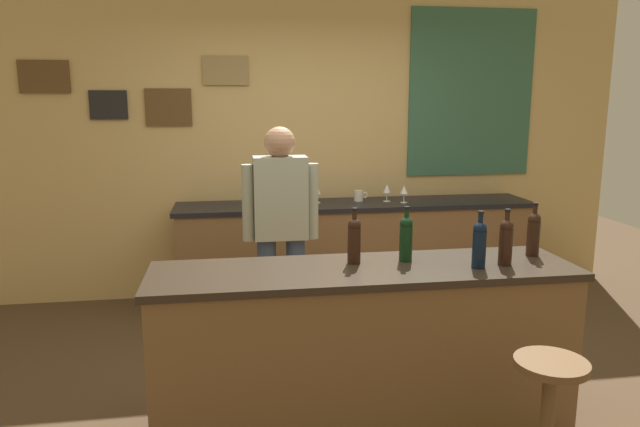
{
  "coord_description": "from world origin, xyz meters",
  "views": [
    {
      "loc": [
        -0.7,
        -3.31,
        1.8
      ],
      "look_at": [
        -0.11,
        0.45,
        1.05
      ],
      "focal_mm": 32.82,
      "sensor_mm": 36.0,
      "label": 1
    }
  ],
  "objects_px": {
    "wine_glass_b": "(317,191)",
    "wine_glass_d": "(404,190)",
    "wine_bottle_c": "(479,243)",
    "bartender": "(281,227)",
    "wine_bottle_a": "(354,239)",
    "wine_bottle_d": "(506,240)",
    "wine_glass_c": "(387,189)",
    "wine_bottle_b": "(406,237)",
    "bar_stool": "(548,407)",
    "wine_bottle_e": "(534,232)",
    "wine_glass_a": "(296,191)",
    "coffee_mug": "(359,196)"
  },
  "relations": [
    {
      "from": "bartender",
      "to": "coffee_mug",
      "type": "xyz_separation_m",
      "value": [
        0.8,
        1.14,
        0.01
      ]
    },
    {
      "from": "bartender",
      "to": "wine_bottle_b",
      "type": "height_order",
      "value": "bartender"
    },
    {
      "from": "bar_stool",
      "to": "wine_glass_c",
      "type": "xyz_separation_m",
      "value": [
        0.02,
        2.79,
        0.55
      ]
    },
    {
      "from": "wine_glass_a",
      "to": "coffee_mug",
      "type": "bearing_deg",
      "value": 4.55
    },
    {
      "from": "wine_glass_d",
      "to": "wine_bottle_c",
      "type": "bearing_deg",
      "value": -96.13
    },
    {
      "from": "wine_bottle_b",
      "to": "wine_bottle_e",
      "type": "relative_size",
      "value": 1.0
    },
    {
      "from": "bartender",
      "to": "wine_bottle_d",
      "type": "height_order",
      "value": "bartender"
    },
    {
      "from": "wine_bottle_b",
      "to": "wine_glass_c",
      "type": "distance_m",
      "value": 2.02
    },
    {
      "from": "wine_bottle_d",
      "to": "wine_bottle_e",
      "type": "bearing_deg",
      "value": 32.22
    },
    {
      "from": "wine_bottle_c",
      "to": "bartender",
      "type": "bearing_deg",
      "value": 131.26
    },
    {
      "from": "bartender",
      "to": "wine_glass_b",
      "type": "bearing_deg",
      "value": 69.19
    },
    {
      "from": "wine_bottle_b",
      "to": "wine_bottle_c",
      "type": "xyz_separation_m",
      "value": [
        0.34,
        -0.19,
        0.0
      ]
    },
    {
      "from": "bartender",
      "to": "wine_bottle_a",
      "type": "distance_m",
      "value": 0.96
    },
    {
      "from": "bar_stool",
      "to": "bartender",
      "type": "bearing_deg",
      "value": 120.83
    },
    {
      "from": "wine_bottle_e",
      "to": "wine_glass_b",
      "type": "xyz_separation_m",
      "value": [
        -0.94,
        2.0,
        -0.05
      ]
    },
    {
      "from": "wine_bottle_b",
      "to": "wine_glass_d",
      "type": "relative_size",
      "value": 1.97
    },
    {
      "from": "wine_bottle_b",
      "to": "wine_glass_b",
      "type": "bearing_deg",
      "value": 95.49
    },
    {
      "from": "wine_bottle_c",
      "to": "wine_glass_c",
      "type": "relative_size",
      "value": 1.97
    },
    {
      "from": "wine_bottle_e",
      "to": "wine_glass_d",
      "type": "relative_size",
      "value": 1.97
    },
    {
      "from": "wine_bottle_a",
      "to": "wine_bottle_b",
      "type": "height_order",
      "value": "same"
    },
    {
      "from": "wine_bottle_e",
      "to": "wine_bottle_d",
      "type": "bearing_deg",
      "value": -147.78
    },
    {
      "from": "wine_bottle_b",
      "to": "wine_bottle_c",
      "type": "height_order",
      "value": "same"
    },
    {
      "from": "bartender",
      "to": "wine_glass_a",
      "type": "height_order",
      "value": "bartender"
    },
    {
      "from": "bartender",
      "to": "wine_bottle_b",
      "type": "bearing_deg",
      "value": -55.87
    },
    {
      "from": "wine_bottle_e",
      "to": "wine_glass_c",
      "type": "bearing_deg",
      "value": 99.04
    },
    {
      "from": "wine_bottle_d",
      "to": "wine_bottle_c",
      "type": "bearing_deg",
      "value": -169.18
    },
    {
      "from": "bar_stool",
      "to": "wine_bottle_a",
      "type": "bearing_deg",
      "value": 130.76
    },
    {
      "from": "bar_stool",
      "to": "wine_glass_b",
      "type": "bearing_deg",
      "value": 102.18
    },
    {
      "from": "bar_stool",
      "to": "wine_glass_c",
      "type": "height_order",
      "value": "wine_glass_c"
    },
    {
      "from": "wine_bottle_a",
      "to": "wine_glass_a",
      "type": "relative_size",
      "value": 1.97
    },
    {
      "from": "wine_bottle_d",
      "to": "wine_glass_b",
      "type": "bearing_deg",
      "value": 107.98
    },
    {
      "from": "wine_bottle_e",
      "to": "wine_glass_a",
      "type": "relative_size",
      "value": 1.97
    },
    {
      "from": "wine_bottle_a",
      "to": "wine_bottle_d",
      "type": "bearing_deg",
      "value": -11.05
    },
    {
      "from": "bartender",
      "to": "wine_bottle_a",
      "type": "height_order",
      "value": "bartender"
    },
    {
      "from": "wine_bottle_b",
      "to": "wine_glass_b",
      "type": "xyz_separation_m",
      "value": [
        -0.19,
        2.0,
        -0.05
      ]
    },
    {
      "from": "wine_glass_a",
      "to": "wine_bottle_c",
      "type": "bearing_deg",
      "value": -71.76
    },
    {
      "from": "wine_bottle_a",
      "to": "wine_bottle_e",
      "type": "bearing_deg",
      "value": -0.14
    },
    {
      "from": "wine_bottle_d",
      "to": "bartender",
      "type": "bearing_deg",
      "value": 136.64
    },
    {
      "from": "bar_stool",
      "to": "wine_bottle_d",
      "type": "height_order",
      "value": "wine_bottle_d"
    },
    {
      "from": "wine_bottle_d",
      "to": "wine_glass_c",
      "type": "distance_m",
      "value": 2.13
    },
    {
      "from": "wine_bottle_e",
      "to": "wine_glass_d",
      "type": "xyz_separation_m",
      "value": [
        -0.18,
        1.89,
        -0.05
      ]
    },
    {
      "from": "wine_bottle_a",
      "to": "wine_glass_c",
      "type": "height_order",
      "value": "wine_bottle_a"
    },
    {
      "from": "wine_bottle_a",
      "to": "wine_bottle_e",
      "type": "xyz_separation_m",
      "value": [
        1.04,
        -0.0,
        0.0
      ]
    },
    {
      "from": "wine_bottle_a",
      "to": "coffee_mug",
      "type": "height_order",
      "value": "wine_bottle_a"
    },
    {
      "from": "bar_stool",
      "to": "wine_glass_b",
      "type": "height_order",
      "value": "wine_glass_b"
    },
    {
      "from": "wine_bottle_e",
      "to": "bartender",
      "type": "bearing_deg",
      "value": 146.47
    },
    {
      "from": "wine_bottle_a",
      "to": "wine_glass_a",
      "type": "height_order",
      "value": "wine_bottle_a"
    },
    {
      "from": "wine_glass_b",
      "to": "wine_glass_d",
      "type": "distance_m",
      "value": 0.76
    },
    {
      "from": "wine_glass_a",
      "to": "coffee_mug",
      "type": "xyz_separation_m",
      "value": [
        0.57,
        0.05,
        -0.06
      ]
    },
    {
      "from": "wine_glass_b",
      "to": "bartender",
      "type": "bearing_deg",
      "value": -110.81
    }
  ]
}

